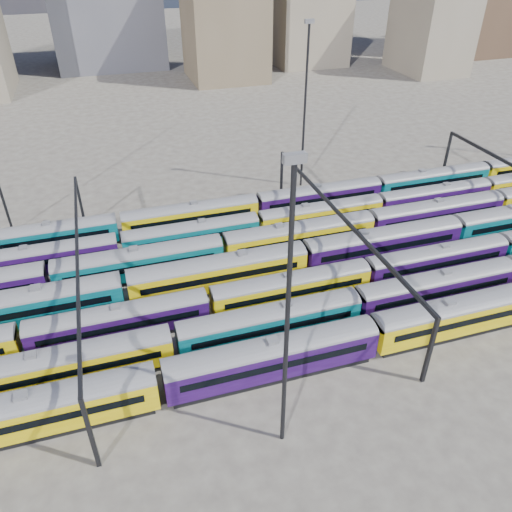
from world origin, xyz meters
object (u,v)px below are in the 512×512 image
object	(u,v)px
rake_2	(209,301)
mast_2	(288,311)
rake_1	(174,340)
rake_0	(272,355)

from	to	relation	value
rake_2	mast_2	xyz separation A→B (m)	(2.34, -17.00, 11.51)
rake_2	mast_2	size ratio (longest dim) A/B	4.46
rake_1	mast_2	xyz separation A→B (m)	(7.01, -12.00, 11.41)
rake_0	rake_1	world-z (taller)	rake_0
rake_1	mast_2	bearing A→B (deg)	-59.69
rake_0	rake_1	bearing A→B (deg)	149.58
rake_1	rake_2	world-z (taller)	rake_1
mast_2	rake_1	bearing A→B (deg)	120.31
rake_0	rake_2	xyz separation A→B (m)	(-3.84, 10.00, -0.28)
rake_2	rake_0	bearing A→B (deg)	-68.99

